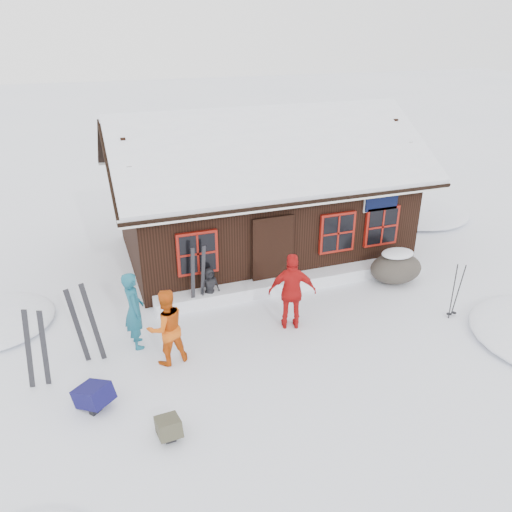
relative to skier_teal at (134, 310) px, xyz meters
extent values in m
plane|color=white|center=(2.88, -0.99, -0.90)|extent=(120.00, 120.00, 0.00)
cube|color=black|center=(4.38, 4.01, 0.35)|extent=(8.00, 5.00, 2.50)
cube|color=black|center=(4.38, 2.54, 2.45)|extent=(8.90, 3.14, 1.88)
cube|color=black|center=(4.38, 5.49, 2.45)|extent=(8.90, 3.14, 1.88)
cube|color=white|center=(4.38, 2.54, 2.59)|extent=(8.72, 3.07, 1.86)
cube|color=white|center=(4.38, 5.49, 2.59)|extent=(8.72, 3.07, 1.86)
cube|color=white|center=(4.38, 4.01, 3.32)|extent=(8.81, 0.22, 0.14)
cube|color=silver|center=(4.38, 1.06, 1.58)|extent=(8.90, 0.10, 0.20)
cube|color=black|center=(3.78, 1.46, 0.10)|extent=(1.00, 0.10, 2.00)
cube|color=black|center=(6.98, 1.43, 1.25)|extent=(1.00, 0.06, 0.60)
cube|color=maroon|center=(1.78, 1.45, 0.45)|extent=(1.04, 0.10, 1.14)
cube|color=black|center=(1.78, 1.41, 0.45)|extent=(0.90, 0.04, 1.00)
cube|color=maroon|center=(5.68, 1.45, 0.45)|extent=(1.04, 0.10, 1.14)
cube|color=black|center=(5.68, 1.41, 0.45)|extent=(0.90, 0.04, 1.00)
cube|color=maroon|center=(7.08, 1.45, 0.45)|extent=(1.04, 0.10, 1.14)
cube|color=black|center=(7.08, 1.41, 0.45)|extent=(0.90, 0.04, 1.00)
cube|color=white|center=(4.38, 1.26, -0.72)|extent=(7.60, 0.60, 0.35)
ellipsoid|color=white|center=(10.88, 5.01, -0.90)|extent=(4.00, 4.00, 0.48)
imported|color=#16566A|center=(0.00, 0.00, 0.00)|extent=(0.48, 0.68, 1.79)
imported|color=#CD510E|center=(0.54, -0.83, -0.05)|extent=(0.93, 0.79, 1.69)
imported|color=#B61212|center=(3.51, -0.48, 0.04)|extent=(1.19, 0.79, 1.87)
imported|color=black|center=(2.00, 1.21, -0.40)|extent=(0.53, 0.40, 1.00)
ellipsoid|color=#464038|center=(7.13, 0.63, -0.49)|extent=(1.47, 1.10, 0.81)
ellipsoid|color=white|center=(7.13, 0.63, -0.15)|extent=(0.93, 0.67, 0.21)
cube|color=black|center=(-2.09, -0.72, -0.06)|extent=(0.26, 0.08, 1.78)
cube|color=black|center=(-1.81, -0.79, -0.06)|extent=(0.22, 0.15, 1.78)
cube|color=black|center=(-1.17, -0.27, -0.01)|extent=(0.31, 0.18, 1.87)
cube|color=black|center=(-0.86, -0.23, -0.01)|extent=(0.34, 0.12, 1.87)
cube|color=black|center=(1.56, 1.11, -0.10)|extent=(0.19, 0.13, 1.70)
cube|color=black|center=(1.83, 1.18, -0.10)|extent=(0.22, 0.07, 1.70)
cylinder|color=black|center=(7.30, -1.41, -0.21)|extent=(0.10, 0.13, 1.44)
cylinder|color=black|center=(7.46, -1.41, -0.21)|extent=(0.10, 0.13, 1.44)
cube|color=#111045|center=(-1.03, -1.73, -0.72)|extent=(0.79, 0.82, 0.35)
cube|color=#403E2D|center=(0.13, -2.95, -0.75)|extent=(0.42, 0.54, 0.28)
camera|label=1|loc=(-0.68, -9.60, 5.61)|focal=35.00mm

